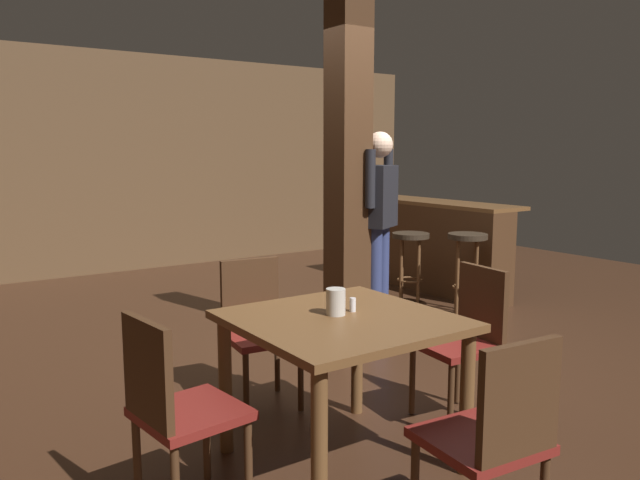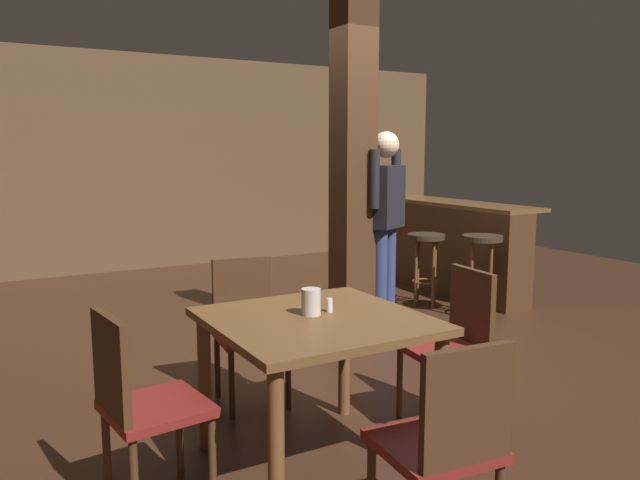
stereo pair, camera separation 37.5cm
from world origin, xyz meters
TOP-DOWN VIEW (x-y plane):
  - ground_plane at (0.00, 0.00)m, footprint 10.80×10.80m
  - wall_back at (0.00, 4.50)m, footprint 8.00×0.10m
  - pillar at (-0.03, 0.38)m, footprint 0.28×0.28m
  - dining_table at (-1.25, -1.20)m, footprint 1.01×1.01m
  - chair_south at (-1.22, -2.13)m, footprint 0.46×0.46m
  - chair_north at (-1.24, -0.30)m, footprint 0.47×0.47m
  - chair_west at (-2.12, -1.19)m, footprint 0.47×0.47m
  - chair_east at (-0.33, -1.18)m, footprint 0.46×0.46m
  - napkin_cup at (-1.25, -1.15)m, footprint 0.10×0.10m
  - salt_shaker at (-1.15, -1.15)m, footprint 0.03×0.03m
  - standing_person at (0.23, 0.30)m, footprint 0.45×0.34m
  - bar_counter at (1.93, 1.47)m, footprint 0.56×2.15m
  - bar_stool_near at (1.45, 0.45)m, footprint 0.37×0.37m
  - bar_stool_mid at (1.29, 1.06)m, footprint 0.38×0.38m

SIDE VIEW (x-z plane):
  - ground_plane at x=0.00m, z-range 0.00..0.00m
  - chair_south at x=-1.22m, z-range 0.06..0.95m
  - chair_north at x=-1.24m, z-range 0.06..0.95m
  - chair_west at x=-2.12m, z-range 0.06..0.95m
  - chair_east at x=-0.33m, z-range 0.06..0.95m
  - bar_counter at x=1.93m, z-range 0.01..1.01m
  - bar_stool_mid at x=1.29m, z-range 0.19..0.93m
  - bar_stool_near at x=1.45m, z-range 0.20..0.99m
  - dining_table at x=-1.25m, z-range 0.26..1.02m
  - salt_shaker at x=-1.15m, z-range 0.76..0.83m
  - napkin_cup at x=-1.25m, z-range 0.76..0.89m
  - standing_person at x=0.23m, z-range 0.14..1.86m
  - wall_back at x=0.00m, z-range 0.00..2.80m
  - pillar at x=-0.03m, z-range 0.00..2.80m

